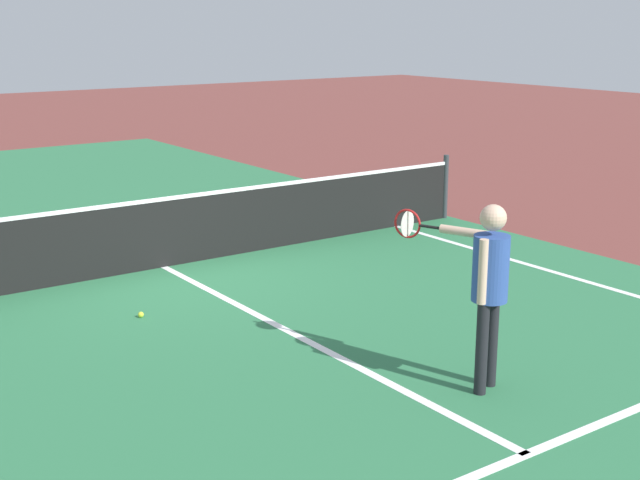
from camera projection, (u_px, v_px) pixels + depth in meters
The scene contains 7 objects.
ground_plane at pixel (164, 267), 11.73m from camera, with size 60.00×60.00×0.00m, color brown.
court_surface_inbounds at pixel (164, 267), 11.73m from camera, with size 10.62×24.40×0.00m, color #2D7247.
line_service_near at pixel (527, 454), 6.68m from camera, with size 8.22×0.10×0.01m, color white.
line_center_service at pixel (296, 335), 9.21m from camera, with size 0.10×6.40×0.01m, color white.
net at pixel (162, 232), 11.61m from camera, with size 10.44×0.09×1.07m.
player_near at pixel (487, 276), 7.62m from camera, with size 0.48×1.22×1.71m.
tennis_ball_near_net at pixel (141, 315), 9.75m from camera, with size 0.07×0.07×0.07m, color #CCE033.
Camera 1 is at (-4.82, -10.42, 3.26)m, focal length 48.67 mm.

